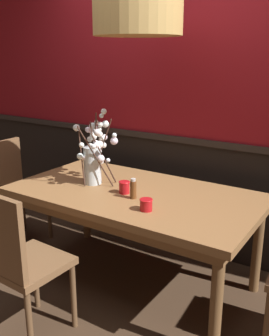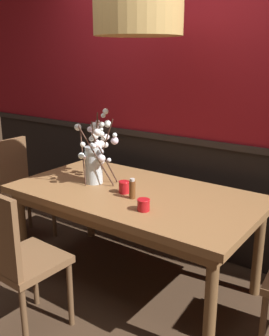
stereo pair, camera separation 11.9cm
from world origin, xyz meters
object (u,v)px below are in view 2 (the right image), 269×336
chair_far_side_left (166,180)px  pendant_lamp (138,15)px  chair_far_side_right (217,191)px  condiment_bottle (132,189)px  dining_table (135,202)px  candle_holder_nearer_center (124,187)px  vase_with_blossoms (95,156)px  candle_holder_nearer_edge (144,205)px  chair_head_west_end (17,186)px  chair_near_side_left (16,256)px

chair_far_side_left → pendant_lamp: (0.27, -0.84, 1.39)m
chair_far_side_right → condiment_bottle: bearing=-99.2°
dining_table → candle_holder_nearer_center: candle_holder_nearer_center is taller
chair_far_side_left → condiment_bottle: size_ratio=6.52×
dining_table → chair_far_side_left: chair_far_side_left is taller
vase_with_blossoms → candle_holder_nearer_center: bearing=-11.2°
candle_holder_nearer_center → chair_far_side_left: bearing=104.2°
chair_far_side_right → candle_holder_nearer_edge: 1.19m
chair_far_side_right → pendant_lamp: size_ratio=1.09×
chair_far_side_left → candle_holder_nearer_center: (0.25, -0.99, 0.26)m
chair_head_west_end → candle_holder_nearer_center: chair_head_west_end is taller
dining_table → candle_holder_nearer_edge: candle_holder_nearer_edge is taller
dining_table → vase_with_blossoms: 0.46m
chair_far_side_right → vase_with_blossoms: bearing=-122.7°
chair_near_side_left → candle_holder_nearer_edge: bearing=52.0°
vase_with_blossoms → chair_far_side_right: bearing=57.3°
chair_far_side_right → pendant_lamp: bearing=-107.3°
chair_near_side_left → candle_holder_nearer_center: chair_near_side_left is taller
candle_holder_nearer_center → vase_with_blossoms: bearing=168.8°
chair_far_side_right → chair_far_side_left: size_ratio=0.99×
chair_head_west_end → chair_far_side_left: chair_head_west_end is taller
chair_near_side_left → candle_holder_nearer_center: bearing=76.5°
vase_with_blossoms → condiment_bottle: vase_with_blossoms is taller
candle_holder_nearer_center → dining_table: bearing=61.3°
chair_head_west_end → vase_with_blossoms: size_ratio=1.67×
condiment_bottle → pendant_lamp: size_ratio=0.17×
vase_with_blossoms → chair_far_side_left: bearing=86.0°
dining_table → condiment_bottle: 0.20m
vase_with_blossoms → candle_holder_nearer_center: 0.36m
chair_far_side_right → condiment_bottle: 1.08m
vase_with_blossoms → candle_holder_nearer_edge: size_ratio=6.68×
chair_far_side_left → pendant_lamp: pendant_lamp is taller
chair_far_side_right → candle_holder_nearer_center: size_ratio=10.43×
chair_far_side_right → condiment_bottle: (-0.17, -1.03, 0.28)m
vase_with_blossoms → condiment_bottle: size_ratio=3.95×
candle_holder_nearer_center → condiment_bottle: bearing=-24.9°
chair_head_west_end → chair_near_side_left: 1.37m
vase_with_blossoms → chair_near_side_left: bearing=-81.9°
chair_near_side_left → vase_with_blossoms: (-0.12, 0.86, 0.40)m
chair_near_side_left → pendant_lamp: 1.68m
chair_far_side_right → candle_holder_nearer_edge: size_ratio=10.95×
condiment_bottle → pendant_lamp: 1.13m
dining_table → chair_near_side_left: bearing=-104.9°
chair_head_west_end → pendant_lamp: pendant_lamp is taller
chair_head_west_end → candle_holder_nearer_center: (1.27, -0.05, 0.26)m
chair_far_side_left → pendant_lamp: bearing=-72.5°
chair_near_side_left → chair_far_side_right: (0.47, 1.78, -0.02)m
dining_table → chair_far_side_left: 0.97m
chair_far_side_right → condiment_bottle: chair_far_side_right is taller
candle_holder_nearer_center → candle_holder_nearer_edge: (0.29, -0.18, -0.01)m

